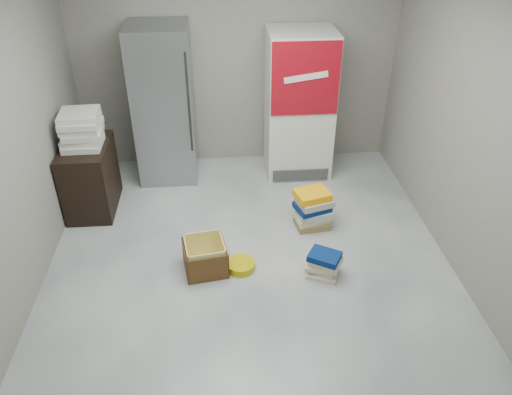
{
  "coord_description": "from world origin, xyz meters",
  "views": [
    {
      "loc": [
        -0.25,
        -3.61,
        3.28
      ],
      "look_at": [
        0.1,
        0.7,
        0.48
      ],
      "focal_mm": 35.0,
      "sensor_mm": 36.0,
      "label": 1
    }
  ],
  "objects": [
    {
      "name": "ground",
      "position": [
        0.0,
        0.0,
        0.0
      ],
      "size": [
        5.0,
        5.0,
        0.0
      ],
      "primitive_type": "plane",
      "color": "silver",
      "rests_on": "ground"
    },
    {
      "name": "phonebook_stack_side",
      "position": [
        0.7,
        0.02,
        0.13
      ],
      "size": [
        0.38,
        0.37,
        0.26
      ],
      "rotation": [
        0.0,
        0.0,
        -0.43
      ],
      "color": "beige",
      "rests_on": "ground"
    },
    {
      "name": "wood_shelf",
      "position": [
        -1.73,
        1.4,
        0.4
      ],
      "size": [
        0.5,
        0.8,
        0.8
      ],
      "primitive_type": "cube",
      "color": "black",
      "rests_on": "ground"
    },
    {
      "name": "bucket_lid",
      "position": [
        -0.09,
        0.17,
        0.04
      ],
      "size": [
        0.34,
        0.34,
        0.08
      ],
      "primitive_type": "cylinder",
      "rotation": [
        0.0,
        0.0,
        0.23
      ],
      "color": "#C3AF07",
      "rests_on": "ground"
    },
    {
      "name": "room_shell",
      "position": [
        0.0,
        0.0,
        1.8
      ],
      "size": [
        4.04,
        5.04,
        2.82
      ],
      "color": "gray",
      "rests_on": "ground"
    },
    {
      "name": "coke_cooler",
      "position": [
        0.75,
        2.12,
        0.9
      ],
      "size": [
        0.8,
        0.73,
        1.8
      ],
      "color": "silver",
      "rests_on": "ground"
    },
    {
      "name": "phonebook_stack_main",
      "position": [
        0.73,
        0.83,
        0.22
      ],
      "size": [
        0.44,
        0.38,
        0.44
      ],
      "rotation": [
        0.0,
        0.0,
        0.18
      ],
      "color": "olive",
      "rests_on": "ground"
    },
    {
      "name": "steel_fridge",
      "position": [
        -0.9,
        2.13,
        0.95
      ],
      "size": [
        0.7,
        0.72,
        1.9
      ],
      "color": "#9A9DA1",
      "rests_on": "ground"
    },
    {
      "name": "cardboard_box",
      "position": [
        -0.44,
        0.19,
        0.13
      ],
      "size": [
        0.46,
        0.46,
        0.32
      ],
      "rotation": [
        0.0,
        0.0,
        0.16
      ],
      "color": "yellow",
      "rests_on": "ground"
    },
    {
      "name": "supply_box_stack",
      "position": [
        -1.72,
        1.4,
        0.99
      ],
      "size": [
        0.44,
        0.44,
        0.39
      ],
      "color": "white",
      "rests_on": "wood_shelf"
    }
  ]
}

